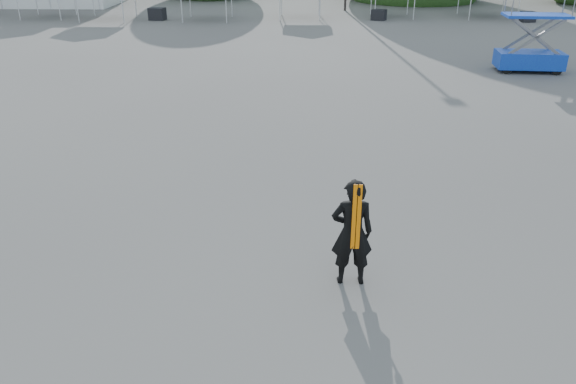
{
  "coord_description": "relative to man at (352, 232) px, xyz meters",
  "views": [
    {
      "loc": [
        0.26,
        -10.1,
        5.29
      ],
      "look_at": [
        -0.01,
        -1.6,
        1.3
      ],
      "focal_mm": 35.0,
      "sensor_mm": 36.0,
      "label": 1
    }
  ],
  "objects": [
    {
      "name": "ground",
      "position": [
        -1.03,
        2.28,
        -0.93
      ],
      "size": [
        120.0,
        120.0,
        0.0
      ],
      "primitive_type": "plane",
      "color": "#474442",
      "rests_on": "ground"
    },
    {
      "name": "man",
      "position": [
        0.0,
        0.0,
        0.0
      ],
      "size": [
        0.69,
        0.47,
        1.85
      ],
      "rotation": [
        0.0,
        0.0,
        3.19
      ],
      "color": "black",
      "rests_on": "ground"
    },
    {
      "name": "scissor_lift",
      "position": [
        8.31,
        15.44,
        0.76
      ],
      "size": [
        2.67,
        1.47,
        3.34
      ],
      "rotation": [
        0.0,
        0.0,
        -0.07
      ],
      "color": "#0C15A2",
      "rests_on": "ground"
    },
    {
      "name": "crate_west",
      "position": [
        -10.34,
        29.24,
        -0.55
      ],
      "size": [
        1.08,
        0.9,
        0.76
      ],
      "primitive_type": "cube",
      "rotation": [
        0.0,
        0.0,
        -0.16
      ],
      "color": "black",
      "rests_on": "ground"
    },
    {
      "name": "crate_mid",
      "position": [
        3.84,
        29.57,
        -0.59
      ],
      "size": [
        1.06,
        0.96,
        0.67
      ],
      "primitive_type": "cube",
      "rotation": [
        0.0,
        0.0,
        -0.43
      ],
      "color": "black",
      "rests_on": "ground"
    },
    {
      "name": "crate_east",
      "position": [
        13.11,
        29.12,
        -0.61
      ],
      "size": [
        0.9,
        0.75,
        0.63
      ],
      "primitive_type": "cube",
      "rotation": [
        0.0,
        0.0,
        0.15
      ],
      "color": "black",
      "rests_on": "ground"
    }
  ]
}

